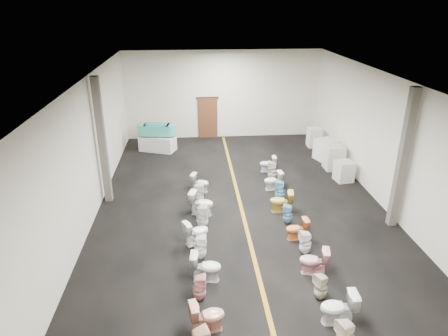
{
  "coord_description": "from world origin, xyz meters",
  "views": [
    {
      "loc": [
        -1.63,
        -12.33,
        6.78
      ],
      "look_at": [
        -0.53,
        1.0,
        1.12
      ],
      "focal_mm": 32.0,
      "sensor_mm": 36.0,
      "label": 1
    }
  ],
  "objects_px": {
    "appliance_crate_a": "(344,171)",
    "toilet_left_10": "(200,183)",
    "toilet_right_4": "(305,243)",
    "toilet_right_10": "(273,171)",
    "bathtub": "(157,129)",
    "appliance_crate_d": "(314,137)",
    "toilet_left_6": "(196,232)",
    "display_table": "(158,143)",
    "appliance_crate_c": "(326,150)",
    "toilet_right_6": "(288,214)",
    "toilet_right_5": "(297,229)",
    "toilet_right_9": "(273,181)",
    "toilet_right_8": "(280,190)",
    "toilet_left_3": "(199,288)",
    "toilet_left_7": "(202,217)",
    "toilet_left_2": "(207,316)",
    "toilet_right_2": "(321,287)",
    "toilet_right_11": "(268,164)",
    "toilet_left_4": "(206,267)",
    "toilet_right_7": "(281,201)",
    "toilet_left_8": "(201,203)",
    "appliance_crate_b": "(334,157)",
    "toilet_left_9": "(199,193)",
    "toilet_left_5": "(200,247)",
    "toilet_right_0": "(345,336)",
    "toilet_right_3": "(314,261)",
    "toilet_right_1": "(338,308)"
  },
  "relations": [
    {
      "from": "toilet_left_5",
      "to": "toilet_right_5",
      "type": "height_order",
      "value": "toilet_left_5"
    },
    {
      "from": "toilet_right_2",
      "to": "toilet_right_11",
      "type": "height_order",
      "value": "toilet_right_2"
    },
    {
      "from": "toilet_right_5",
      "to": "toilet_right_7",
      "type": "xyz_separation_m",
      "value": [
        -0.11,
        1.72,
        0.05
      ]
    },
    {
      "from": "toilet_right_0",
      "to": "toilet_right_4",
      "type": "xyz_separation_m",
      "value": [
        0.12,
        3.46,
        -0.03
      ]
    },
    {
      "from": "appliance_crate_c",
      "to": "toilet_left_7",
      "type": "xyz_separation_m",
      "value": [
        -5.81,
        -5.54,
        -0.05
      ]
    },
    {
      "from": "bathtub",
      "to": "toilet_right_2",
      "type": "xyz_separation_m",
      "value": [
        4.68,
        -10.87,
        -0.71
      ]
    },
    {
      "from": "toilet_left_10",
      "to": "toilet_right_11",
      "type": "relative_size",
      "value": 1.02
    },
    {
      "from": "appliance_crate_d",
      "to": "toilet_right_6",
      "type": "bearing_deg",
      "value": -112.63
    },
    {
      "from": "toilet_left_2",
      "to": "toilet_right_8",
      "type": "height_order",
      "value": "toilet_right_8"
    },
    {
      "from": "toilet_right_4",
      "to": "toilet_right_10",
      "type": "bearing_deg",
      "value": 171.99
    },
    {
      "from": "toilet_right_5",
      "to": "toilet_left_2",
      "type": "bearing_deg",
      "value": -44.16
    },
    {
      "from": "toilet_left_5",
      "to": "toilet_right_11",
      "type": "bearing_deg",
      "value": -22.93
    },
    {
      "from": "toilet_left_2",
      "to": "toilet_left_5",
      "type": "distance_m",
      "value": 2.67
    },
    {
      "from": "toilet_right_4",
      "to": "toilet_right_9",
      "type": "height_order",
      "value": "toilet_right_4"
    },
    {
      "from": "appliance_crate_d",
      "to": "toilet_left_5",
      "type": "distance_m",
      "value": 10.73
    },
    {
      "from": "appliance_crate_b",
      "to": "appliance_crate_d",
      "type": "bearing_deg",
      "value": 90.0
    },
    {
      "from": "toilet_right_0",
      "to": "toilet_left_10",
      "type": "bearing_deg",
      "value": -179.33
    },
    {
      "from": "toilet_left_2",
      "to": "toilet_right_8",
      "type": "distance_m",
      "value": 6.65
    },
    {
      "from": "appliance_crate_a",
      "to": "toilet_left_10",
      "type": "relative_size",
      "value": 1.17
    },
    {
      "from": "display_table",
      "to": "appliance_crate_c",
      "type": "relative_size",
      "value": 1.77
    },
    {
      "from": "toilet_left_8",
      "to": "toilet_right_4",
      "type": "bearing_deg",
      "value": -113.34
    },
    {
      "from": "toilet_left_4",
      "to": "toilet_right_6",
      "type": "height_order",
      "value": "toilet_left_4"
    },
    {
      "from": "toilet_left_9",
      "to": "toilet_left_8",
      "type": "bearing_deg",
      "value": -170.3
    },
    {
      "from": "toilet_left_2",
      "to": "toilet_right_2",
      "type": "bearing_deg",
      "value": -85.57
    },
    {
      "from": "toilet_left_3",
      "to": "toilet_left_7",
      "type": "relative_size",
      "value": 0.85
    },
    {
      "from": "toilet_left_6",
      "to": "toilet_right_2",
      "type": "bearing_deg",
      "value": -156.37
    },
    {
      "from": "toilet_left_6",
      "to": "toilet_right_10",
      "type": "relative_size",
      "value": 0.95
    },
    {
      "from": "appliance_crate_a",
      "to": "toilet_left_2",
      "type": "xyz_separation_m",
      "value": [
        -5.84,
        -7.5,
        -0.02
      ]
    },
    {
      "from": "toilet_right_2",
      "to": "toilet_right_11",
      "type": "distance_m",
      "value": 7.88
    },
    {
      "from": "appliance_crate_b",
      "to": "toilet_left_6",
      "type": "bearing_deg",
      "value": -138.78
    },
    {
      "from": "appliance_crate_d",
      "to": "toilet_left_9",
      "type": "height_order",
      "value": "appliance_crate_d"
    },
    {
      "from": "toilet_left_4",
      "to": "toilet_right_11",
      "type": "xyz_separation_m",
      "value": [
        2.91,
        6.93,
        -0.06
      ]
    },
    {
      "from": "toilet_right_5",
      "to": "appliance_crate_a",
      "type": "bearing_deg",
      "value": 139.59
    },
    {
      "from": "appliance_crate_c",
      "to": "toilet_right_5",
      "type": "relative_size",
      "value": 1.36
    },
    {
      "from": "toilet_left_10",
      "to": "toilet_right_4",
      "type": "xyz_separation_m",
      "value": [
        2.89,
        -4.35,
        0.02
      ]
    },
    {
      "from": "appliance_crate_a",
      "to": "toilet_right_8",
      "type": "height_order",
      "value": "appliance_crate_a"
    },
    {
      "from": "toilet_right_4",
      "to": "toilet_left_9",
      "type": "bearing_deg",
      "value": -145.89
    },
    {
      "from": "bathtub",
      "to": "appliance_crate_d",
      "type": "height_order",
      "value": "bathtub"
    },
    {
      "from": "appliance_crate_d",
      "to": "toilet_right_11",
      "type": "height_order",
      "value": "appliance_crate_d"
    },
    {
      "from": "toilet_left_3",
      "to": "toilet_right_4",
      "type": "relative_size",
      "value": 0.96
    },
    {
      "from": "appliance_crate_c",
      "to": "toilet_left_4",
      "type": "distance_m",
      "value": 9.97
    },
    {
      "from": "toilet_left_8",
      "to": "toilet_right_5",
      "type": "distance_m",
      "value": 3.35
    },
    {
      "from": "toilet_left_9",
      "to": "toilet_right_8",
      "type": "bearing_deg",
      "value": -86.15
    },
    {
      "from": "appliance_crate_a",
      "to": "appliance_crate_c",
      "type": "xyz_separation_m",
      "value": [
        0.0,
        2.34,
        0.06
      ]
    },
    {
      "from": "appliance_crate_b",
      "to": "toilet_right_6",
      "type": "distance_m",
      "value": 5.32
    },
    {
      "from": "appliance_crate_b",
      "to": "toilet_right_3",
      "type": "distance_m",
      "value": 7.56
    },
    {
      "from": "appliance_crate_a",
      "to": "toilet_left_4",
      "type": "distance_m",
      "value": 8.17
    },
    {
      "from": "toilet_left_7",
      "to": "toilet_right_0",
      "type": "bearing_deg",
      "value": -132.65
    },
    {
      "from": "toilet_right_3",
      "to": "toilet_right_11",
      "type": "height_order",
      "value": "toilet_right_3"
    },
    {
      "from": "toilet_left_3",
      "to": "toilet_right_1",
      "type": "xyz_separation_m",
      "value": [
        3.09,
        -1.0,
        0.05
      ]
    }
  ]
}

